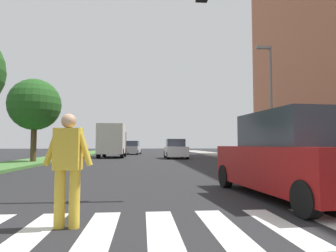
{
  "coord_description": "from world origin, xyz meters",
  "views": [
    {
      "loc": [
        -0.29,
        3.24,
        1.22
      ],
      "look_at": [
        1.07,
        19.0,
        2.22
      ],
      "focal_mm": 31.82,
      "sensor_mm": 36.0,
      "label": 1
    }
  ],
  "objects_px": {
    "sedan_midblock": "(176,149)",
    "truck_box_delivery": "(113,140)",
    "tree_far": "(35,105)",
    "suv_crossing": "(291,157)",
    "sedan_distant": "(133,148)",
    "street_lamp_right": "(270,93)",
    "pedestrian_performer": "(68,164)"
  },
  "relations": [
    {
      "from": "street_lamp_right",
      "to": "pedestrian_performer",
      "type": "xyz_separation_m",
      "value": [
        -9.31,
        -13.85,
        -3.66
      ]
    },
    {
      "from": "sedan_distant",
      "to": "truck_box_delivery",
      "type": "distance_m",
      "value": 9.33
    },
    {
      "from": "suv_crossing",
      "to": "tree_far",
      "type": "bearing_deg",
      "value": 128.23
    },
    {
      "from": "pedestrian_performer",
      "to": "sedan_midblock",
      "type": "relative_size",
      "value": 0.41
    },
    {
      "from": "suv_crossing",
      "to": "sedan_midblock",
      "type": "distance_m",
      "value": 19.91
    },
    {
      "from": "sedan_distant",
      "to": "truck_box_delivery",
      "type": "bearing_deg",
      "value": -100.11
    },
    {
      "from": "tree_far",
      "to": "truck_box_delivery",
      "type": "height_order",
      "value": "tree_far"
    },
    {
      "from": "sedan_distant",
      "to": "truck_box_delivery",
      "type": "height_order",
      "value": "truck_box_delivery"
    },
    {
      "from": "truck_box_delivery",
      "to": "pedestrian_performer",
      "type": "bearing_deg",
      "value": -85.9
    },
    {
      "from": "sedan_midblock",
      "to": "sedan_distant",
      "type": "xyz_separation_m",
      "value": [
        -4.21,
        11.69,
        -0.01
      ]
    },
    {
      "from": "street_lamp_right",
      "to": "truck_box_delivery",
      "type": "distance_m",
      "value": 15.65
    },
    {
      "from": "sedan_distant",
      "to": "suv_crossing",
      "type": "bearing_deg",
      "value": -81.61
    },
    {
      "from": "tree_far",
      "to": "street_lamp_right",
      "type": "relative_size",
      "value": 0.71
    },
    {
      "from": "pedestrian_performer",
      "to": "sedan_midblock",
      "type": "bearing_deg",
      "value": 79.47
    },
    {
      "from": "tree_far",
      "to": "truck_box_delivery",
      "type": "relative_size",
      "value": 0.86
    },
    {
      "from": "tree_far",
      "to": "pedestrian_performer",
      "type": "relative_size",
      "value": 3.17
    },
    {
      "from": "truck_box_delivery",
      "to": "sedan_midblock",
      "type": "bearing_deg",
      "value": -23.5
    },
    {
      "from": "street_lamp_right",
      "to": "sedan_distant",
      "type": "relative_size",
      "value": 1.62
    },
    {
      "from": "tree_far",
      "to": "sedan_distant",
      "type": "xyz_separation_m",
      "value": [
        5.76,
        18.36,
        -3.02
      ]
    },
    {
      "from": "street_lamp_right",
      "to": "suv_crossing",
      "type": "height_order",
      "value": "street_lamp_right"
    },
    {
      "from": "suv_crossing",
      "to": "truck_box_delivery",
      "type": "height_order",
      "value": "truck_box_delivery"
    },
    {
      "from": "suv_crossing",
      "to": "sedan_midblock",
      "type": "height_order",
      "value": "suv_crossing"
    },
    {
      "from": "sedan_distant",
      "to": "truck_box_delivery",
      "type": "relative_size",
      "value": 0.75
    },
    {
      "from": "truck_box_delivery",
      "to": "suv_crossing",
      "type": "bearing_deg",
      "value": -74.33
    },
    {
      "from": "pedestrian_performer",
      "to": "suv_crossing",
      "type": "relative_size",
      "value": 0.36
    },
    {
      "from": "pedestrian_performer",
      "to": "truck_box_delivery",
      "type": "xyz_separation_m",
      "value": [
        -1.76,
        24.52,
        0.7
      ]
    },
    {
      "from": "street_lamp_right",
      "to": "sedan_distant",
      "type": "bearing_deg",
      "value": 115.45
    },
    {
      "from": "suv_crossing",
      "to": "sedan_distant",
      "type": "bearing_deg",
      "value": 98.39
    },
    {
      "from": "tree_far",
      "to": "street_lamp_right",
      "type": "bearing_deg",
      "value": -5.5
    },
    {
      "from": "tree_far",
      "to": "suv_crossing",
      "type": "height_order",
      "value": "tree_far"
    },
    {
      "from": "tree_far",
      "to": "suv_crossing",
      "type": "distance_m",
      "value": 17.09
    },
    {
      "from": "sedan_midblock",
      "to": "truck_box_delivery",
      "type": "distance_m",
      "value": 6.42
    }
  ]
}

